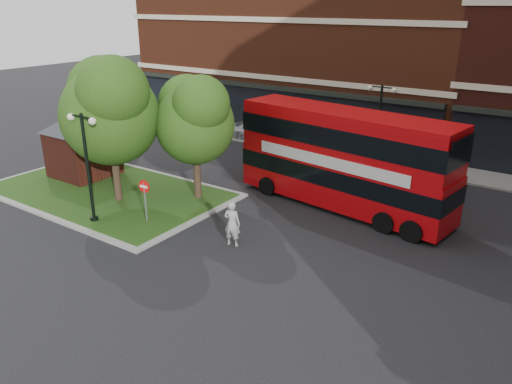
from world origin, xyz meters
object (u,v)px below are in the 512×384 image
Objects in this scene: woman at (232,224)px; car_white at (413,165)px; car_silver at (263,131)px; bus at (343,153)px.

woman is 12.97m from car_white.
car_silver is at bearing 78.87° from car_white.
woman is at bearing -98.02° from bus.
car_silver is at bearing 149.56° from bus.
car_silver is 1.13× the size of car_white.
bus reaches higher than car_white.
car_white is (1.47, 6.26, -2.02)m from bus.
bus is 5.70× the size of woman.
car_white is at bearing -96.82° from car_silver.
car_silver is (-7.89, 14.00, -0.18)m from woman.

